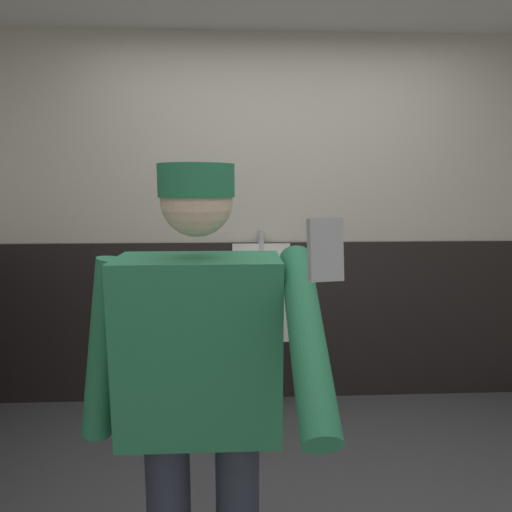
{
  "coord_description": "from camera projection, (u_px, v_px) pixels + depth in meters",
  "views": [
    {
      "loc": [
        -0.28,
        -1.46,
        1.56
      ],
      "look_at": [
        -0.2,
        0.39,
        1.25
      ],
      "focal_mm": 30.56,
      "sensor_mm": 36.0,
      "label": 1
    }
  ],
  "objects": [
    {
      "name": "wall_back",
      "position": [
        276.0,
        225.0,
        3.1
      ],
      "size": [
        4.67,
        0.12,
        2.54
      ],
      "primitive_type": "cube",
      "color": "beige",
      "rests_on": "ground_plane"
    },
    {
      "name": "wainscot_band_back",
      "position": [
        276.0,
        322.0,
        3.14
      ],
      "size": [
        4.07,
        0.03,
        1.15
      ],
      "primitive_type": "cube",
      "color": "black",
      "rests_on": "ground_plane"
    },
    {
      "name": "urinal_solo",
      "position": [
        262.0,
        300.0,
        2.96
      ],
      "size": [
        0.4,
        0.34,
        1.24
      ],
      "color": "white",
      "rests_on": "ground_plane"
    },
    {
      "name": "person",
      "position": [
        201.0,
        387.0,
        1.32
      ],
      "size": [
        0.7,
        0.6,
        1.61
      ],
      "color": "#2D3342",
      "rests_on": "ground_plane"
    },
    {
      "name": "cell_phone",
      "position": [
        325.0,
        250.0,
        0.76
      ],
      "size": [
        0.06,
        0.04,
        0.11
      ],
      "primitive_type": "cube",
      "rotation": [
        -0.14,
        0.0,
        0.17
      ],
      "color": "#A5A8B2"
    }
  ]
}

